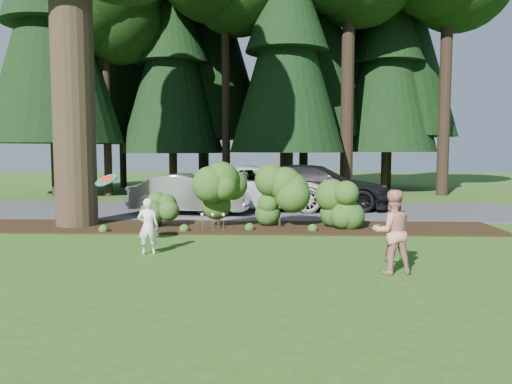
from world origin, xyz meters
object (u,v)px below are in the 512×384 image
car_silver_wagon (190,194)px  car_dark_suv (315,187)px  car_white_suv (260,188)px  child (148,226)px  adult (392,232)px  frisbee (106,180)px

car_silver_wagon → car_dark_suv: bearing=-62.5°
car_white_suv → child: bearing=160.7°
child → adult: size_ratio=0.79×
adult → frisbee: 6.45m
car_dark_suv → child: 9.73m
car_silver_wagon → child: (0.21, -6.80, -0.11)m
car_dark_suv → child: (-4.43, -8.67, -0.25)m
car_silver_wagon → car_white_suv: size_ratio=0.72×
child → frisbee: 1.49m
child → car_silver_wagon: bearing=-93.4°
car_silver_wagon → adult: adult is taller
car_dark_suv → car_white_suv: bearing=112.5°
adult → car_dark_suv: bearing=-92.7°
child → frisbee: bearing=-22.9°
car_white_suv → frisbee: size_ratio=10.51×
car_dark_suv → adult: car_dark_suv is taller
car_silver_wagon → car_white_suv: car_white_suv is taller
child → frisbee: size_ratio=2.22×
car_silver_wagon → child: bearing=-172.6°
adult → frisbee: frisbee is taller
car_silver_wagon → frisbee: frisbee is taller
car_dark_suv → adult: (0.64, -10.21, -0.09)m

